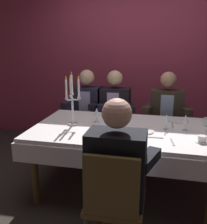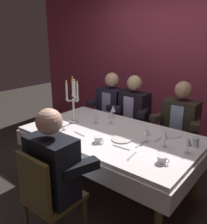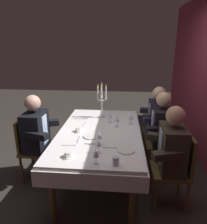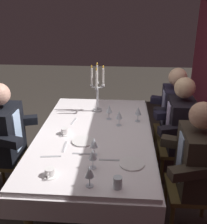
% 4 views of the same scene
% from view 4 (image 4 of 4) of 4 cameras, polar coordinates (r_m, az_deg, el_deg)
% --- Properties ---
extents(ground_plane, '(12.00, 12.00, 0.00)m').
position_cam_4_polar(ground_plane, '(3.14, -1.69, -16.34)').
color(ground_plane, '#302A25').
extents(dining_table, '(1.94, 1.14, 0.74)m').
position_cam_4_polar(dining_table, '(2.79, -1.83, -6.34)').
color(dining_table, white).
rests_on(dining_table, ground_plane).
extents(candelabra, '(0.15, 0.17, 0.57)m').
position_cam_4_polar(candelabra, '(3.15, -1.29, 4.52)').
color(candelabra, silver).
rests_on(candelabra, dining_table).
extents(dinner_plate_0, '(0.21, 0.21, 0.01)m').
position_cam_4_polar(dinner_plate_0, '(2.56, -4.19, -6.00)').
color(dinner_plate_0, white).
rests_on(dinner_plate_0, dining_table).
extents(dinner_plate_1, '(0.20, 0.20, 0.01)m').
position_cam_4_polar(dinner_plate_1, '(2.25, 5.82, -10.52)').
color(dinner_plate_1, white).
rests_on(dinner_plate_1, dining_table).
extents(wine_glass_0, '(0.07, 0.07, 0.16)m').
position_cam_4_polar(wine_glass_0, '(2.98, 1.15, 0.55)').
color(wine_glass_0, silver).
rests_on(wine_glass_0, dining_table).
extents(wine_glass_1, '(0.07, 0.07, 0.16)m').
position_cam_4_polar(wine_glass_1, '(2.14, -2.25, -8.75)').
color(wine_glass_1, silver).
rests_on(wine_glass_1, dining_table).
extents(wine_glass_2, '(0.07, 0.07, 0.16)m').
position_cam_4_polar(wine_glass_2, '(2.30, -2.00, -6.37)').
color(wine_glass_2, silver).
rests_on(wine_glass_2, dining_table).
extents(wine_glass_3, '(0.07, 0.07, 0.16)m').
position_cam_4_polar(wine_glass_3, '(1.95, -2.91, -12.19)').
color(wine_glass_3, silver).
rests_on(wine_glass_3, dining_table).
extents(wine_glass_4, '(0.07, 0.07, 0.16)m').
position_cam_4_polar(wine_glass_4, '(2.83, 3.22, -0.65)').
color(wine_glass_4, silver).
rests_on(wine_glass_4, dining_table).
extents(wine_glass_5, '(0.07, 0.07, 0.16)m').
position_cam_4_polar(wine_glass_5, '(2.95, 7.14, 0.16)').
color(wine_glass_5, silver).
rests_on(wine_glass_5, dining_table).
extents(water_tumbler_0, '(0.06, 0.06, 0.09)m').
position_cam_4_polar(water_tumbler_0, '(1.98, 2.94, -14.26)').
color(water_tumbler_0, silver).
rests_on(water_tumbler_0, dining_table).
extents(coffee_cup_0, '(0.13, 0.12, 0.06)m').
position_cam_4_polar(coffee_cup_0, '(2.71, -7.95, -3.97)').
color(coffee_cup_0, white).
rests_on(coffee_cup_0, dining_table).
extents(coffee_cup_1, '(0.13, 0.12, 0.06)m').
position_cam_4_polar(coffee_cup_1, '(2.14, -10.93, -12.10)').
color(coffee_cup_1, white).
rests_on(coffee_cup_1, dining_table).
extents(knife_0, '(0.19, 0.03, 0.01)m').
position_cam_4_polar(knife_0, '(2.50, -7.98, -7.03)').
color(knife_0, '#B7B7BC').
rests_on(knife_0, dining_table).
extents(spoon_1, '(0.02, 0.17, 0.01)m').
position_cam_4_polar(spoon_1, '(2.29, 1.16, -9.80)').
color(spoon_1, '#B7B7BC').
rests_on(spoon_1, dining_table).
extents(fork_2, '(0.02, 0.17, 0.01)m').
position_cam_4_polar(fork_2, '(2.38, -4.34, -8.50)').
color(fork_2, '#B7B7BC').
rests_on(fork_2, dining_table).
extents(fork_3, '(0.04, 0.17, 0.01)m').
position_cam_4_polar(fork_3, '(2.38, -10.77, -8.95)').
color(fork_3, '#B7B7BC').
rests_on(fork_3, dining_table).
extents(fork_4, '(0.17, 0.04, 0.01)m').
position_cam_4_polar(fork_4, '(2.98, -6.14, -1.87)').
color(fork_4, '#B7B7BC').
rests_on(fork_4, dining_table).
extents(seated_diner_0, '(0.63, 0.48, 1.24)m').
position_cam_4_polar(seated_diner_0, '(3.38, 14.45, 0.39)').
color(seated_diner_0, brown).
rests_on(seated_diner_0, ground_plane).
extents(seated_diner_1, '(0.63, 0.48, 1.24)m').
position_cam_4_polar(seated_diner_1, '(3.02, 15.63, -2.42)').
color(seated_diner_1, brown).
rests_on(seated_diner_1, ground_plane).
extents(seated_diner_2, '(0.63, 0.48, 1.24)m').
position_cam_4_polar(seated_diner_2, '(2.90, -19.72, -4.03)').
color(seated_diner_2, brown).
rests_on(seated_diner_2, ground_plane).
extents(seated_diner_3, '(0.63, 0.48, 1.24)m').
position_cam_4_polar(seated_diner_3, '(2.42, 18.62, -9.39)').
color(seated_diner_3, brown).
rests_on(seated_diner_3, ground_plane).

